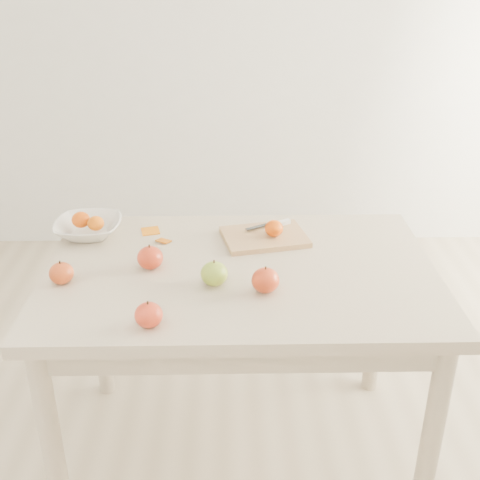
{
  "coord_description": "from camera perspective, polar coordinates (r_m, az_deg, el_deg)",
  "views": [
    {
      "loc": [
        -0.03,
        -1.62,
        1.63
      ],
      "look_at": [
        0.0,
        0.05,
        0.82
      ],
      "focal_mm": 45.0,
      "sensor_mm": 36.0,
      "label": 1
    }
  ],
  "objects": [
    {
      "name": "apple_red_d",
      "position": [
        1.83,
        -16.58,
        -3.03
      ],
      "size": [
        0.07,
        0.07,
        0.06
      ],
      "primitive_type": "ellipsoid",
      "color": "#9E0F04",
      "rests_on": "table"
    },
    {
      "name": "orange_peel_b",
      "position": [
        2.02,
        -7.26,
        -0.13
      ],
      "size": [
        0.06,
        0.05,
        0.01
      ],
      "primitive_type": "cube",
      "rotation": [
        -0.14,
        0.0,
        -0.54
      ],
      "color": "#CE650E",
      "rests_on": "table"
    },
    {
      "name": "ground",
      "position": [
        2.3,
        0.03,
        -19.25
      ],
      "size": [
        3.5,
        3.5,
        0.0
      ],
      "primitive_type": "plane",
      "color": "#C6B293",
      "rests_on": "ground"
    },
    {
      "name": "apple_red_e",
      "position": [
        1.71,
        2.42,
        -3.84
      ],
      "size": [
        0.08,
        0.08,
        0.07
      ],
      "primitive_type": "ellipsoid",
      "color": "#9B120B",
      "rests_on": "table"
    },
    {
      "name": "apple_red_c",
      "position": [
        1.58,
        -8.66,
        -7.04
      ],
      "size": [
        0.07,
        0.07,
        0.07
      ],
      "primitive_type": "ellipsoid",
      "color": "#A40803",
      "rests_on": "table"
    },
    {
      "name": "fruit_bowl",
      "position": [
        2.11,
        -14.17,
        1.11
      ],
      "size": [
        0.22,
        0.22,
        0.05
      ],
      "primitive_type": "imported",
      "color": "white",
      "rests_on": "table"
    },
    {
      "name": "apple_green",
      "position": [
        1.74,
        -2.46,
        -3.21
      ],
      "size": [
        0.08,
        0.08,
        0.07
      ],
      "primitive_type": "ellipsoid",
      "color": "olive",
      "rests_on": "table"
    },
    {
      "name": "bowl_tangerine_far",
      "position": [
        2.08,
        -13.52,
        1.55
      ],
      "size": [
        0.06,
        0.06,
        0.05
      ],
      "primitive_type": "ellipsoid",
      "color": "orange",
      "rests_on": "fruit_bowl"
    },
    {
      "name": "table",
      "position": [
        1.9,
        0.03,
        -5.25
      ],
      "size": [
        1.2,
        0.8,
        0.75
      ],
      "color": "#C2B393",
      "rests_on": "ground"
    },
    {
      "name": "cutting_board",
      "position": [
        2.02,
        2.34,
        0.3
      ],
      "size": [
        0.31,
        0.25,
        0.02
      ],
      "primitive_type": "cube",
      "rotation": [
        0.0,
        0.0,
        0.21
      ],
      "color": "tan",
      "rests_on": "table"
    },
    {
      "name": "board_tangerine",
      "position": [
        2.0,
        3.23,
        1.12
      ],
      "size": [
        0.06,
        0.06,
        0.05
      ],
      "primitive_type": "ellipsoid",
      "color": "#C84C07",
      "rests_on": "cutting_board"
    },
    {
      "name": "orange_peel_a",
      "position": [
        2.1,
        -8.48,
        0.74
      ],
      "size": [
        0.07,
        0.06,
        0.01
      ],
      "primitive_type": "cube",
      "rotation": [
        0.21,
        0.0,
        0.27
      ],
      "color": "orange",
      "rests_on": "table"
    },
    {
      "name": "paring_knife",
      "position": [
        2.08,
        3.52,
        1.54
      ],
      "size": [
        0.16,
        0.08,
        0.01
      ],
      "color": "white",
      "rests_on": "cutting_board"
    },
    {
      "name": "bowl_tangerine_near",
      "position": [
        2.11,
        -14.86,
        1.87
      ],
      "size": [
        0.06,
        0.06,
        0.05
      ],
      "primitive_type": "ellipsoid",
      "color": "#D64607",
      "rests_on": "fruit_bowl"
    },
    {
      "name": "apple_red_b",
      "position": [
        1.85,
        -8.52,
        -1.67
      ],
      "size": [
        0.08,
        0.08,
        0.07
      ],
      "primitive_type": "ellipsoid",
      "color": "#A7020A",
      "rests_on": "table"
    }
  ]
}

